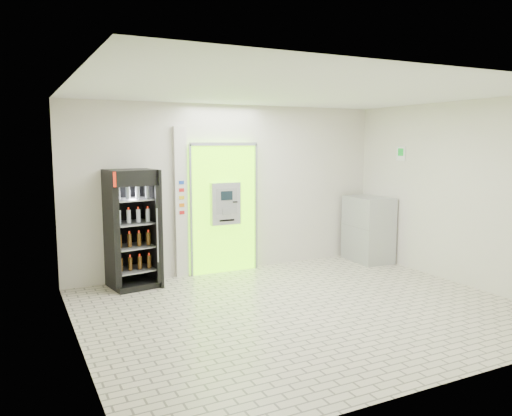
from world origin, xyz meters
TOP-DOWN VIEW (x-y plane):
  - ground at (0.00, 0.00)m, footprint 6.00×6.00m
  - room_shell at (0.00, 0.00)m, footprint 6.00×6.00m
  - atm_assembly at (-0.20, 2.41)m, footprint 1.30×0.24m
  - pillar at (-0.98, 2.45)m, footprint 0.22×0.11m
  - beverage_cooler at (-1.89, 2.18)m, footprint 0.81×0.76m
  - steel_cabinet at (2.67, 1.90)m, footprint 0.70×0.99m
  - exit_sign at (2.99, 1.40)m, footprint 0.02×0.22m

SIDE VIEW (x-z plane):
  - ground at x=0.00m, z-range 0.00..0.00m
  - steel_cabinet at x=2.67m, z-range 0.00..1.27m
  - beverage_cooler at x=-1.89m, z-range -0.04..1.87m
  - atm_assembly at x=-0.20m, z-range 0.01..2.34m
  - pillar at x=-0.98m, z-range 0.00..2.60m
  - room_shell at x=0.00m, z-range -1.16..4.84m
  - exit_sign at x=2.99m, z-range 1.99..2.25m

